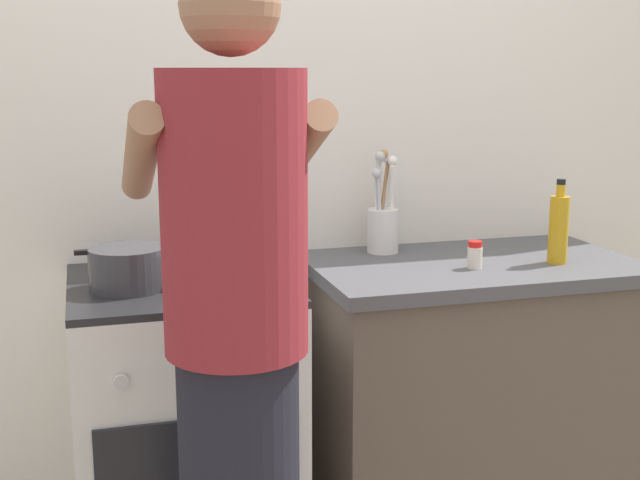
# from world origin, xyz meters

# --- Properties ---
(back_wall) EXTENTS (3.20, 0.10, 2.50)m
(back_wall) POSITION_xyz_m (0.20, 0.50, 1.25)
(back_wall) COLOR silver
(back_wall) RESTS_ON ground
(countertop) EXTENTS (1.00, 0.60, 0.90)m
(countertop) POSITION_xyz_m (0.55, 0.15, 0.45)
(countertop) COLOR brown
(countertop) RESTS_ON ground
(stove_range) EXTENTS (0.60, 0.62, 0.90)m
(stove_range) POSITION_xyz_m (-0.35, 0.15, 0.45)
(stove_range) COLOR white
(stove_range) RESTS_ON ground
(pot) EXTENTS (0.27, 0.20, 0.11)m
(pot) POSITION_xyz_m (-0.49, 0.10, 0.96)
(pot) COLOR #38383D
(pot) RESTS_ON stove_range
(mixing_bowl) EXTENTS (0.31, 0.31, 0.09)m
(mixing_bowl) POSITION_xyz_m (-0.21, 0.11, 0.95)
(mixing_bowl) COLOR #B7B7BC
(mixing_bowl) RESTS_ON stove_range
(utensil_crock) EXTENTS (0.10, 0.10, 0.33)m
(utensil_crock) POSITION_xyz_m (0.32, 0.34, 1.00)
(utensil_crock) COLOR silver
(utensil_crock) RESTS_ON countertop
(spice_bottle) EXTENTS (0.04, 0.04, 0.08)m
(spice_bottle) POSITION_xyz_m (0.51, 0.06, 0.94)
(spice_bottle) COLOR silver
(spice_bottle) RESTS_ON countertop
(oil_bottle) EXTENTS (0.06, 0.06, 0.26)m
(oil_bottle) POSITION_xyz_m (0.78, 0.06, 1.01)
(oil_bottle) COLOR gold
(oil_bottle) RESTS_ON countertop
(person) EXTENTS (0.41, 0.50, 1.70)m
(person) POSITION_xyz_m (-0.30, -0.46, 0.86)
(person) COLOR black
(person) RESTS_ON ground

